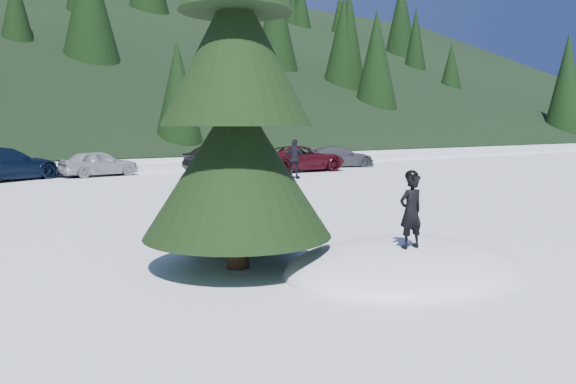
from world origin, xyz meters
TOP-DOWN VIEW (x-y plane):
  - ground at (0.00, 0.00)m, footprint 200.00×200.00m
  - snow_mound at (0.00, 0.00)m, footprint 4.48×3.52m
  - spruce_tall at (-2.20, 1.80)m, footprint 3.20×3.20m
  - spruce_short at (-1.20, 3.20)m, footprint 2.20×2.20m
  - child_skier at (-0.29, -0.36)m, footprint 0.47×0.35m
  - adult_0 at (5.09, 11.43)m, footprint 1.01×1.12m
  - adult_1 at (8.82, 14.42)m, footprint 0.94×1.16m
  - car_3 at (-2.32, 21.48)m, footprint 5.69×4.15m
  - car_4 at (1.97, 21.34)m, footprint 3.86×1.80m
  - car_5 at (8.07, 19.34)m, footprint 4.55×1.75m
  - car_6 at (11.87, 17.79)m, footprint 5.24×2.84m
  - car_7 at (15.80, 19.04)m, footprint 4.66×3.11m

SIDE VIEW (x-z plane):
  - ground at x=0.00m, z-range 0.00..0.00m
  - snow_mound at x=0.00m, z-range -0.48..0.48m
  - car_7 at x=15.80m, z-range 0.00..1.25m
  - car_4 at x=1.97m, z-range 0.00..1.28m
  - car_6 at x=11.87m, z-range 0.00..1.40m
  - car_5 at x=8.07m, z-range 0.00..1.48m
  - car_3 at x=-2.32m, z-range 0.00..1.53m
  - adult_1 at x=8.82m, z-range 0.00..1.85m
  - adult_0 at x=5.09m, z-range 0.00..1.88m
  - child_skier at x=-0.29m, z-range 0.48..1.66m
  - spruce_short at x=-1.20m, z-range -0.58..4.79m
  - spruce_tall at x=-2.20m, z-range -0.98..7.62m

